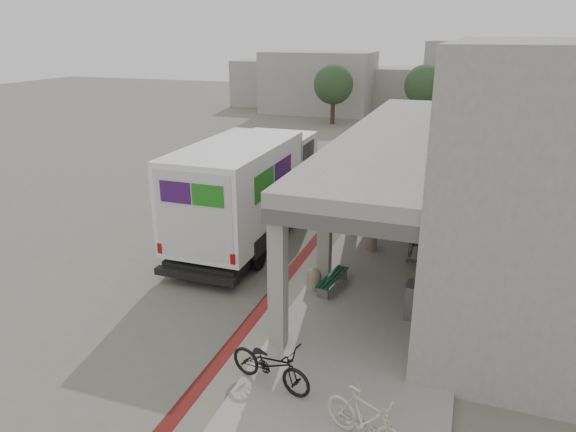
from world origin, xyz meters
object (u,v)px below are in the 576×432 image
at_px(bicycle_cream, 366,419).
at_px(utility_cabinet, 414,300).
at_px(bench, 332,280).
at_px(fedex_truck, 249,187).
at_px(bicycle_black, 271,364).

bearing_deg(bicycle_cream, utility_cabinet, 22.24).
bearing_deg(utility_cabinet, bicycle_cream, -94.49).
distance_m(bench, utility_cabinet, 2.54).
xyz_separation_m(fedex_truck, bicycle_cream, (6.05, -8.66, -1.31)).
relative_size(fedex_truck, bicycle_black, 4.44).
bearing_deg(bicycle_cream, fedex_truck, 60.43).
bearing_deg(fedex_truck, bench, -38.16).
bearing_deg(bench, bicycle_cream, -60.83).
bearing_deg(bench, bicycle_black, -82.71).
distance_m(bench, bicycle_cream, 6.03).
xyz_separation_m(bench, utility_cabinet, (2.40, -0.82, 0.20)).
bearing_deg(bicycle_cream, bench, 46.16).
bearing_deg(fedex_truck, bicycle_cream, -55.63).
relative_size(fedex_truck, utility_cabinet, 9.21).
height_order(utility_cabinet, bicycle_black, bicycle_black).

